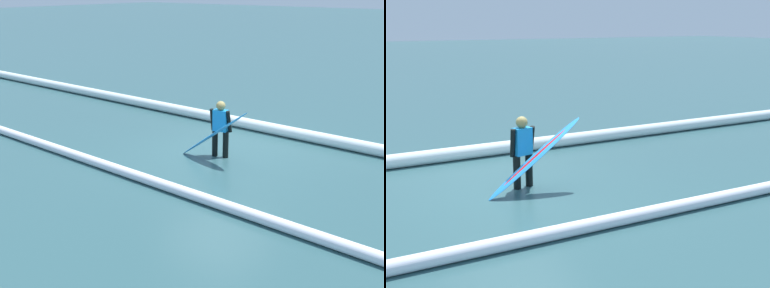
# 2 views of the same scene
# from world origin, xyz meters

# --- Properties ---
(ground_plane) EXTENTS (154.69, 154.69, 0.00)m
(ground_plane) POSITION_xyz_m (0.00, 0.00, 0.00)
(ground_plane) COLOR #2F565A
(surfer) EXTENTS (0.51, 0.29, 1.37)m
(surfer) POSITION_xyz_m (-0.17, 0.22, 0.76)
(surfer) COLOR black
(surfer) RESTS_ON ground_plane
(surfboard) EXTENTS (1.86, 0.30, 1.36)m
(surfboard) POSITION_xyz_m (-0.26, 0.61, 0.66)
(surfboard) COLOR #268CE5
(surfboard) RESTS_ON ground_plane
(wave_crest_foreground) EXTENTS (25.66, 0.55, 0.31)m
(wave_crest_foreground) POSITION_xyz_m (1.15, -2.29, 0.16)
(wave_crest_foreground) COLOR white
(wave_crest_foreground) RESTS_ON ground_plane
(wave_crest_midground) EXTENTS (24.66, 0.81, 0.22)m
(wave_crest_midground) POSITION_xyz_m (2.87, 2.57, 0.11)
(wave_crest_midground) COLOR white
(wave_crest_midground) RESTS_ON ground_plane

